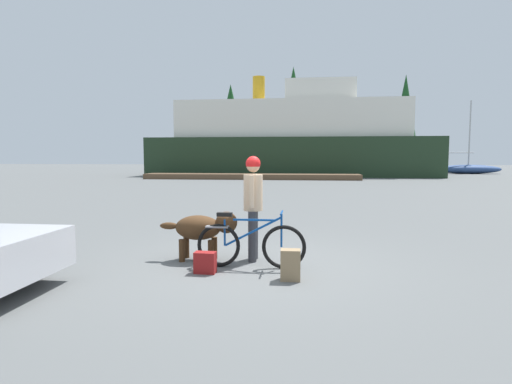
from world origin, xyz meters
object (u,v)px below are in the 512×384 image
object	(u,v)px
person_cyclist	(253,197)
handbag_pannier	(205,263)
ferry_boat	(293,141)
backpack	(291,265)
bicycle	(250,244)
dog	(204,228)
sailboat_moored	(468,169)

from	to	relation	value
person_cyclist	handbag_pannier	bearing A→B (deg)	-125.65
ferry_boat	backpack	bearing A→B (deg)	-88.17
bicycle	dog	size ratio (longest dim) A/B	1.29
backpack	handbag_pannier	size ratio (longest dim) A/B	1.37
backpack	bicycle	bearing A→B (deg)	138.18
person_cyclist	sailboat_moored	world-z (taller)	sailboat_moored
backpack	handbag_pannier	distance (m)	1.31
ferry_boat	sailboat_moored	world-z (taller)	ferry_boat
bicycle	sailboat_moored	bearing A→B (deg)	65.67
handbag_pannier	ferry_boat	bearing A→B (deg)	89.55
backpack	dog	bearing A→B (deg)	146.99
backpack	handbag_pannier	bearing A→B (deg)	170.63
dog	ferry_boat	bearing A→B (deg)	89.16
bicycle	backpack	bearing A→B (deg)	-41.82
person_cyclist	handbag_pannier	xyz separation A→B (m)	(-0.62, -0.87, -0.91)
backpack	handbag_pannier	xyz separation A→B (m)	(-1.29, 0.21, -0.06)
backpack	ferry_boat	xyz separation A→B (m)	(-1.04, 32.54, 2.95)
person_cyclist	ferry_boat	xyz separation A→B (m)	(-0.37, 31.46, 2.10)
person_cyclist	bicycle	bearing A→B (deg)	-88.60
sailboat_moored	person_cyclist	bearing A→B (deg)	-114.63
handbag_pannier	bicycle	bearing A→B (deg)	30.79
bicycle	handbag_pannier	size ratio (longest dim) A/B	5.37
handbag_pannier	sailboat_moored	xyz separation A→B (m)	(17.57, 37.84, 0.34)
person_cyclist	backpack	world-z (taller)	person_cyclist
bicycle	dog	bearing A→B (deg)	155.42
bicycle	person_cyclist	distance (m)	0.85
backpack	ferry_boat	size ratio (longest dim) A/B	0.02
handbag_pannier	sailboat_moored	distance (m)	41.72
bicycle	ferry_boat	size ratio (longest dim) A/B	0.07
handbag_pannier	ferry_boat	distance (m)	32.46
backpack	ferry_boat	world-z (taller)	ferry_boat
person_cyclist	sailboat_moored	xyz separation A→B (m)	(16.95, 36.97, -0.57)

